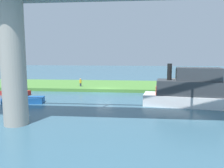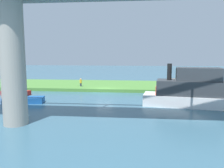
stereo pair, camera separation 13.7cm
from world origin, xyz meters
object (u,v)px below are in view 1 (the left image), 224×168
person_on_bank (81,82)px  skiff_small (191,87)px  bridge_pylon (13,63)px  motorboat_red (189,91)px  mooring_post (164,86)px  motorboat_white (22,99)px  marker_buoy (16,117)px  houseboat_blue (15,92)px

person_on_bank → skiff_small: (-16.72, 5.95, 0.29)m
bridge_pylon → motorboat_red: 18.61m
skiff_small → mooring_post: bearing=-57.0°
motorboat_white → marker_buoy: (-2.80, 6.70, -0.31)m
person_on_bank → motorboat_white: person_on_bank is taller
bridge_pylon → person_on_bank: bearing=-92.7°
person_on_bank → motorboat_red: bearing=144.4°
bridge_pylon → motorboat_white: (3.59, -8.04, -4.62)m
houseboat_blue → skiff_small: bearing=-179.4°
motorboat_red → mooring_post: bearing=-80.7°
houseboat_blue → bridge_pylon: bearing=119.2°
bridge_pylon → skiff_small: bridge_pylon is taller
skiff_small → motorboat_red: 5.22m
skiff_small → houseboat_blue: bearing=0.6°
bridge_pylon → houseboat_blue: size_ratio=2.45×
houseboat_blue → motorboat_white: bearing=126.2°
marker_buoy → skiff_small: bearing=-146.6°
person_on_bank → motorboat_white: size_ratio=0.28×
mooring_post → motorboat_white: bearing=29.0°
mooring_post → skiff_small: skiff_small is taller
motorboat_white → person_on_bank: bearing=-111.6°
person_on_bank → houseboat_blue: (8.32, 6.20, -0.71)m
person_on_bank → marker_buoy: (1.71, 18.10, -0.95)m
marker_buoy → person_on_bank: bearing=-95.4°
bridge_pylon → motorboat_red: (-16.22, -8.48, -3.39)m
bridge_pylon → motorboat_white: size_ratio=2.10×
bridge_pylon → houseboat_blue: (7.40, -13.24, -4.70)m
houseboat_blue → motorboat_red: size_ratio=0.43×
motorboat_white → mooring_post: bearing=-151.0°
skiff_small → marker_buoy: 22.11m
motorboat_red → person_on_bank: bearing=-35.6°
mooring_post → motorboat_red: (-1.58, 9.65, 0.92)m
mooring_post → marker_buoy: bearing=47.4°
person_on_bank → marker_buoy: 18.21m
mooring_post → houseboat_blue: (22.03, 4.89, -0.39)m
skiff_small → bridge_pylon: bearing=37.4°
skiff_small → marker_buoy: skiff_small is taller
person_on_bank → bridge_pylon: bearing=87.3°
motorboat_red → houseboat_blue: bearing=-11.4°
person_on_bank → skiff_small: bearing=160.4°
motorboat_white → bridge_pylon: bearing=114.1°
motorboat_white → marker_buoy: size_ratio=9.86×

